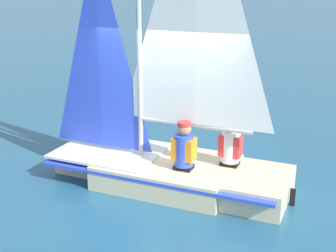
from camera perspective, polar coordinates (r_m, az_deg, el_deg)
The scene contains 4 objects.
ground_plane at distance 7.83m, azimuth -0.00°, elevation -6.93°, with size 260.00×260.00×0.00m, color #235675.
sailboat_main at distance 7.56m, azimuth 0.04°, elevation -2.05°, with size 1.56×4.03×5.12m.
sailor_helm at distance 7.29m, azimuth 1.94°, elevation -3.51°, with size 0.30×0.34×1.16m.
sailor_crew at distance 7.50m, azimuth 7.61°, elevation -3.02°, with size 0.30×0.34×1.16m.
Camera 1 is at (-6.53, -2.79, 3.31)m, focal length 50.00 mm.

